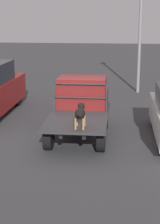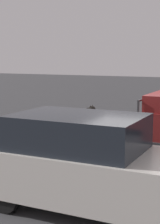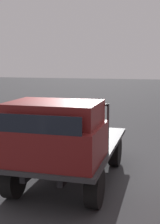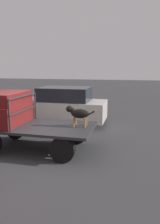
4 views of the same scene
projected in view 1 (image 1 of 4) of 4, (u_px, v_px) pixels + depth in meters
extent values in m
plane|color=#38383A|center=(79.00, 138.00, 12.30)|extent=(80.00, 80.00, 0.00)
cylinder|color=black|center=(61.00, 117.00, 13.41)|extent=(0.74, 0.24, 0.74)
cylinder|color=black|center=(105.00, 118.00, 13.25)|extent=(0.74, 0.24, 0.74)
cylinder|color=black|center=(49.00, 138.00, 11.16)|extent=(0.74, 0.24, 0.74)
cylinder|color=black|center=(101.00, 139.00, 11.00)|extent=(0.74, 0.24, 0.74)
cube|color=black|center=(69.00, 119.00, 12.17)|extent=(3.47, 0.10, 0.18)
cube|color=black|center=(89.00, 120.00, 12.11)|extent=(3.47, 0.10, 0.18)
cube|color=#2D2D30|center=(79.00, 116.00, 12.11)|extent=(3.77, 1.89, 0.08)
cube|color=maroon|center=(82.00, 97.00, 13.11)|extent=(1.39, 1.77, 0.65)
cube|color=maroon|center=(82.00, 83.00, 12.88)|extent=(1.18, 1.63, 0.40)
cube|color=black|center=(84.00, 81.00, 13.65)|extent=(0.02, 1.45, 0.30)
cube|color=#2D2D30|center=(54.00, 97.00, 12.43)|extent=(0.04, 0.04, 0.95)
cube|color=#2D2D30|center=(106.00, 98.00, 12.25)|extent=(0.04, 0.04, 0.95)
cube|color=#2D2D30|center=(80.00, 84.00, 12.22)|extent=(0.04, 1.73, 0.04)
cube|color=#2D2D30|center=(80.00, 98.00, 12.34)|extent=(0.04, 1.73, 0.04)
cylinder|color=#9E7547|center=(77.00, 121.00, 10.83)|extent=(0.06, 0.06, 0.32)
cylinder|color=#9E7547|center=(84.00, 121.00, 10.81)|extent=(0.06, 0.06, 0.32)
cylinder|color=#9E7547|center=(75.00, 124.00, 10.49)|extent=(0.06, 0.06, 0.32)
cylinder|color=#9E7547|center=(83.00, 124.00, 10.47)|extent=(0.06, 0.06, 0.32)
ellipsoid|color=black|center=(80.00, 114.00, 10.58)|extent=(0.57, 0.29, 0.29)
sphere|color=#9E7547|center=(81.00, 114.00, 10.75)|extent=(0.13, 0.13, 0.13)
cylinder|color=black|center=(81.00, 109.00, 10.80)|extent=(0.21, 0.16, 0.20)
sphere|color=black|center=(81.00, 106.00, 10.88)|extent=(0.21, 0.21, 0.21)
cone|color=#9E7547|center=(82.00, 106.00, 10.97)|extent=(0.11, 0.11, 0.11)
cone|color=black|center=(79.00, 103.00, 10.86)|extent=(0.06, 0.08, 0.10)
cone|color=black|center=(83.00, 103.00, 10.85)|extent=(0.06, 0.08, 0.10)
cylinder|color=black|center=(79.00, 116.00, 10.25)|extent=(0.24, 0.04, 0.16)
cylinder|color=black|center=(154.00, 119.00, 13.42)|extent=(0.60, 0.20, 0.60)
cylinder|color=black|center=(18.00, 99.00, 16.53)|extent=(0.60, 0.20, 0.60)
cylinder|color=gray|center=(140.00, 32.00, 18.60)|extent=(0.16, 0.16, 6.16)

